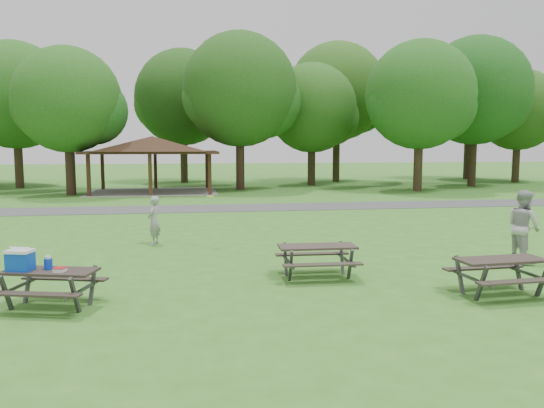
{
  "coord_description": "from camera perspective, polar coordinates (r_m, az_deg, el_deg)",
  "views": [
    {
      "loc": [
        -1.59,
        -12.54,
        3.17
      ],
      "look_at": [
        1.0,
        4.0,
        1.3
      ],
      "focal_mm": 35.0,
      "sensor_mm": 36.0,
      "label": 1
    }
  ],
  "objects": [
    {
      "name": "ground",
      "position": [
        13.03,
        -1.64,
        -7.71
      ],
      "size": [
        160.0,
        160.0,
        0.0
      ],
      "primitive_type": "plane",
      "color": "#337120",
      "rests_on": "ground"
    },
    {
      "name": "asphalt_path",
      "position": [
        26.77,
        -5.43,
        -0.44
      ],
      "size": [
        120.0,
        3.2,
        0.02
      ],
      "primitive_type": "cube",
      "color": "#434346",
      "rests_on": "ground"
    },
    {
      "name": "pavilion",
      "position": [
        36.62,
        -12.74,
        6.05
      ],
      "size": [
        8.6,
        7.01,
        3.76
      ],
      "color": "#311C12",
      "rests_on": "ground"
    },
    {
      "name": "tree_row_c",
      "position": [
        43.48,
        -25.75,
        10.19
      ],
      "size": [
        8.19,
        7.8,
        10.67
      ],
      "color": "#332116",
      "rests_on": "ground"
    },
    {
      "name": "tree_row_d",
      "position": [
        35.91,
        -20.98,
        10.11
      ],
      "size": [
        6.93,
        6.6,
        9.27
      ],
      "color": "black",
      "rests_on": "ground"
    },
    {
      "name": "tree_row_e",
      "position": [
        37.92,
        -3.34,
        11.83
      ],
      "size": [
        8.4,
        8.0,
        11.02
      ],
      "color": "black",
      "rests_on": "ground"
    },
    {
      "name": "tree_row_f",
      "position": [
        42.27,
        4.42,
        9.97
      ],
      "size": [
        7.35,
        7.0,
        9.55
      ],
      "color": "black",
      "rests_on": "ground"
    },
    {
      "name": "tree_row_g",
      "position": [
        38.08,
        15.75,
        10.89
      ],
      "size": [
        7.77,
        7.4,
        10.25
      ],
      "color": "#302115",
      "rests_on": "ground"
    },
    {
      "name": "tree_row_h",
      "position": [
        43.98,
        21.11,
        10.98
      ],
      "size": [
        8.61,
        8.2,
        11.37
      ],
      "color": "black",
      "rests_on": "ground"
    },
    {
      "name": "tree_row_i",
      "position": [
        50.01,
        25.05,
        8.92
      ],
      "size": [
        7.14,
        6.8,
        9.52
      ],
      "color": "#322316",
      "rests_on": "ground"
    },
    {
      "name": "tree_deep_b",
      "position": [
        45.71,
        -9.43,
        10.95
      ],
      "size": [
        8.4,
        8.0,
        11.13
      ],
      "color": "#302115",
      "rests_on": "ground"
    },
    {
      "name": "tree_deep_c",
      "position": [
        46.53,
        7.12,
        11.59
      ],
      "size": [
        8.82,
        8.4,
        11.9
      ],
      "color": "#302315",
      "rests_on": "ground"
    },
    {
      "name": "tree_deep_d",
      "position": [
        52.88,
        20.53,
        10.15
      ],
      "size": [
        8.4,
        8.0,
        11.27
      ],
      "color": "black",
      "rests_on": "ground"
    },
    {
      "name": "picnic_table_near",
      "position": [
        11.31,
        -23.65,
        -6.73
      ],
      "size": [
        2.09,
        1.84,
        1.24
      ],
      "color": "black",
      "rests_on": "ground"
    },
    {
      "name": "picnic_table_middle",
      "position": [
        12.79,
        4.89,
        -5.28
      ],
      "size": [
        1.88,
        1.54,
        0.8
      ],
      "color": "#312823",
      "rests_on": "ground"
    },
    {
      "name": "picnic_table_far",
      "position": [
        12.25,
        23.41,
        -6.27
      ],
      "size": [
        1.96,
        1.62,
        0.81
      ],
      "color": "#2B241F",
      "rests_on": "ground"
    },
    {
      "name": "frisbee_in_flight",
      "position": [
        16.43,
        -6.66,
        0.82
      ],
      "size": [
        0.31,
        0.31,
        0.02
      ],
      "color": "yellow",
      "rests_on": "ground"
    },
    {
      "name": "frisbee_thrower",
      "position": [
        17.29,
        -12.6,
        -1.74
      ],
      "size": [
        0.52,
        0.65,
        1.55
      ],
      "primitive_type": "imported",
      "rotation": [
        0.0,
        0.0,
        -1.86
      ],
      "color": "gray",
      "rests_on": "ground"
    },
    {
      "name": "frisbee_catcher",
      "position": [
        15.79,
        25.42,
        -2.18
      ],
      "size": [
        0.81,
        1.0,
        1.98
      ],
      "primitive_type": "imported",
      "rotation": [
        0.0,
        0.0,
        1.63
      ],
      "color": "#ACADAF",
      "rests_on": "ground"
    }
  ]
}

